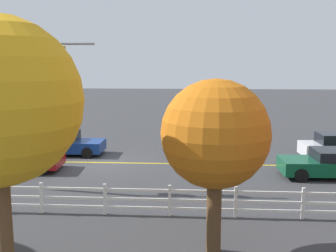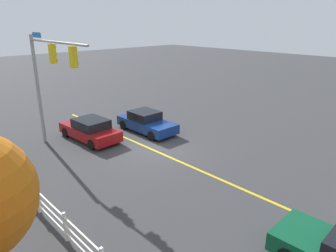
# 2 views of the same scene
# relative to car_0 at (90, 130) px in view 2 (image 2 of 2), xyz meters

# --- Properties ---
(ground_plane) EXTENTS (120.00, 120.00, 0.00)m
(ground_plane) POSITION_rel_car_0_xyz_m (-3.92, -1.82, -0.68)
(ground_plane) COLOR #38383A
(lane_center_stripe) EXTENTS (28.00, 0.16, 0.01)m
(lane_center_stripe) POSITION_rel_car_0_xyz_m (-7.92, -1.82, -0.68)
(lane_center_stripe) COLOR gold
(lane_center_stripe) RESTS_ON ground_plane
(signal_assembly) EXTENTS (6.48, 0.37, 6.71)m
(signal_assembly) POSITION_rel_car_0_xyz_m (-0.22, 2.29, 4.01)
(signal_assembly) COLOR gray
(signal_assembly) RESTS_ON ground_plane
(car_0) EXTENTS (4.60, 2.15, 1.42)m
(car_0) POSITION_rel_car_0_xyz_m (0.00, 0.00, 0.00)
(car_0) COLOR maroon
(car_0) RESTS_ON ground_plane
(car_1) EXTENTS (4.54, 1.96, 1.42)m
(car_1) POSITION_rel_car_0_xyz_m (-1.26, -3.64, -0.01)
(car_1) COLOR navy
(car_1) RESTS_ON ground_plane
(white_rail_fence) EXTENTS (26.10, 0.10, 1.15)m
(white_rail_fence) POSITION_rel_car_0_xyz_m (-6.92, 5.66, -0.08)
(white_rail_fence) COLOR white
(white_rail_fence) RESTS_ON ground_plane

